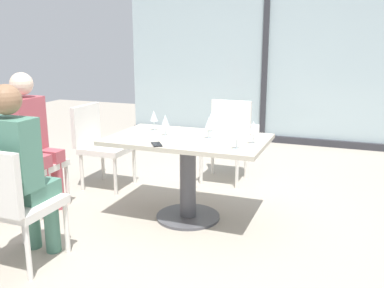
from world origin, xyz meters
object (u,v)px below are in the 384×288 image
chair_near_window (227,135)px  wine_glass_0 (253,128)px  dining_table_main (188,159)px  person_side_end (32,136)px  wine_glass_5 (165,121)px  person_front_left (20,166)px  wine_glass_3 (209,123)px  chair_front_left (11,199)px  chair_far_left (99,141)px  wine_glass_1 (237,132)px  wine_glass_2 (212,117)px  wine_glass_4 (154,116)px  coffee_cup (255,130)px  chair_side_end (24,157)px  cell_phone_on_table (157,144)px

chair_near_window → wine_glass_0: (0.57, -1.23, 0.37)m
dining_table_main → person_side_end: size_ratio=1.05×
dining_table_main → wine_glass_5: bearing=-176.7°
person_front_left → dining_table_main: bearing=53.8°
chair_near_window → wine_glass_3: bearing=-81.4°
chair_front_left → chair_far_left: size_ratio=1.00×
chair_far_left → wine_glass_1: 1.86m
wine_glass_1 → wine_glass_2: (-0.37, 0.52, 0.00)m
chair_front_left → wine_glass_4: size_ratio=4.70×
person_front_left → coffee_cup: 1.91m
wine_glass_3 → coffee_cup: bearing=39.3°
chair_near_window → wine_glass_3: 1.24m
chair_front_left → wine_glass_3: bearing=51.4°
wine_glass_1 → wine_glass_5: size_ratio=1.00×
person_front_left → chair_side_end: bearing=131.2°
chair_front_left → wine_glass_4: wine_glass_4 is taller
chair_side_end → wine_glass_0: wine_glass_0 is taller
chair_side_end → wine_glass_2: wine_glass_2 is taller
chair_front_left → chair_far_left: same height
person_side_end → wine_glass_0: person_side_end is taller
wine_glass_2 → wine_glass_3: same height
chair_front_left → wine_glass_1: bearing=36.7°
person_side_end → wine_glass_4: person_side_end is taller
wine_glass_2 → wine_glass_4: (-0.50, -0.13, 0.00)m
coffee_cup → person_side_end: bearing=-162.0°
chair_near_window → wine_glass_3: size_ratio=4.70×
chair_far_left → coffee_cup: bearing=-5.9°
chair_front_left → wine_glass_0: 1.84m
dining_table_main → coffee_cup: coffee_cup is taller
person_front_left → wine_glass_1: person_front_left is taller
dining_table_main → wine_glass_1: bearing=-26.1°
chair_side_end → person_side_end: (0.11, 0.00, 0.20)m
wine_glass_0 → cell_phone_on_table: bearing=-156.6°
dining_table_main → wine_glass_5: (-0.20, -0.01, 0.32)m
person_side_end → wine_glass_5: (1.17, 0.30, 0.16)m
person_side_end → cell_phone_on_table: bearing=-0.7°
wine_glass_0 → cell_phone_on_table: wine_glass_0 is taller
dining_table_main → wine_glass_0: wine_glass_0 is taller
dining_table_main → chair_side_end: size_ratio=1.53×
wine_glass_0 → wine_glass_5: size_ratio=1.00×
dining_table_main → cell_phone_on_table: bearing=-112.1°
person_side_end → wine_glass_2: (1.49, 0.60, 0.16)m
chair_side_end → wine_glass_3: 1.73m
chair_front_left → chair_near_window: size_ratio=1.00×
chair_front_left → person_front_left: bearing=90.0°
chair_front_left → coffee_cup: 2.01m
chair_far_left → wine_glass_2: (1.31, -0.19, 0.37)m
dining_table_main → cell_phone_on_table: 0.41m
wine_glass_0 → wine_glass_2: (-0.45, 0.31, 0.00)m
dining_table_main → wine_glass_1: 0.63m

